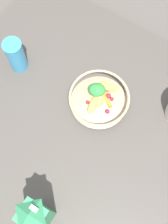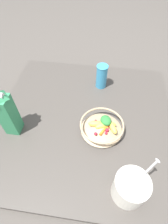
{
  "view_description": "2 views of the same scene",
  "coord_description": "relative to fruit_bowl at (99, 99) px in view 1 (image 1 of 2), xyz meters",
  "views": [
    {
      "loc": [
        -0.25,
        0.28,
        1.12
      ],
      "look_at": [
        -0.06,
        -0.02,
        0.12
      ],
      "focal_mm": 50.0,
      "sensor_mm": 36.0,
      "label": 1
    },
    {
      "loc": [
        -0.58,
        -0.08,
        0.8
      ],
      "look_at": [
        -0.03,
        -0.01,
        0.12
      ],
      "focal_mm": 28.0,
      "sensor_mm": 36.0,
      "label": 2
    }
  ],
  "objects": [
    {
      "name": "drinking_cup",
      "position": [
        0.34,
        0.03,
        0.04
      ],
      "size": [
        0.07,
        0.07,
        0.15
      ],
      "color": "#3893C6",
      "rests_on": "countertop"
    },
    {
      "name": "countertop",
      "position": [
        0.07,
        0.1,
        -0.05
      ],
      "size": [
        0.96,
        0.96,
        0.03
      ],
      "color": "#47423D",
      "rests_on": "ground_plane"
    },
    {
      "name": "milk_carton",
      "position": [
        -0.05,
        0.45,
        0.1
      ],
      "size": [
        0.07,
        0.07,
        0.27
      ],
      "color": "#338C59",
      "rests_on": "countertop"
    },
    {
      "name": "ground_plane",
      "position": [
        0.07,
        0.1,
        -0.07
      ],
      "size": [
        6.0,
        6.0,
        0.0
      ],
      "primitive_type": "plane",
      "color": "#4C4742"
    },
    {
      "name": "fruit_bowl",
      "position": [
        0.0,
        0.0,
        0.0
      ],
      "size": [
        0.22,
        0.22,
        0.08
      ],
      "color": "tan",
      "rests_on": "countertop"
    }
  ]
}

